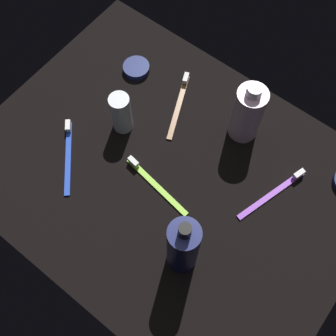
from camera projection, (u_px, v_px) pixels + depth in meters
ground_plane at (168, 175)px, 94.98cm from camera, size 84.00×64.00×1.20cm
lotion_bottle at (183, 247)px, 78.25cm from camera, size 5.89×5.89×20.89cm
bodywash_bottle at (247, 113)px, 92.04cm from camera, size 6.56×6.56×16.80cm
deodorant_stick at (121, 113)px, 94.62cm from camera, size 4.50×4.50×10.74cm
toothbrush_blue at (68, 153)px, 95.91cm from camera, size 12.86×14.25×2.10cm
toothbrush_purple at (275, 191)px, 92.05cm from camera, size 6.40×17.57×2.10cm
toothbrush_lime at (154, 183)px, 92.90cm from camera, size 17.99×3.69×2.10cm
toothbrush_brown at (179, 102)px, 101.45cm from camera, size 8.32×16.97×2.10cm
cream_tin_left at (136, 68)px, 105.29cm from camera, size 6.44×6.44×1.62cm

